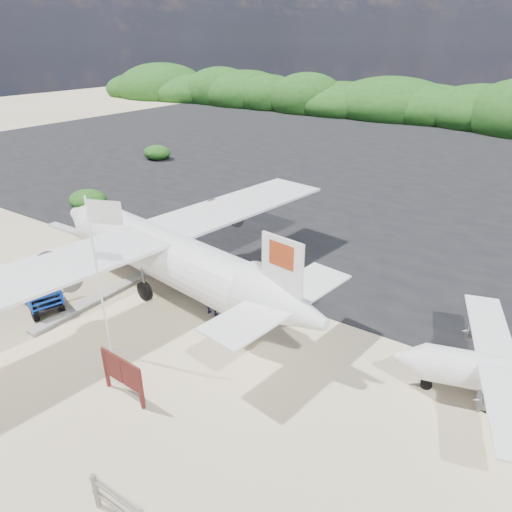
{
  "coord_description": "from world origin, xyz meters",
  "views": [
    {
      "loc": [
        9.86,
        -8.79,
        9.65
      ],
      "look_at": [
        0.91,
        4.59,
        2.0
      ],
      "focal_mm": 32.0,
      "sensor_mm": 36.0,
      "label": 1
    }
  ],
  "objects_px": {
    "signboard": "(126,397)",
    "crew_b": "(204,261)",
    "flagpole": "(111,353)",
    "baggage_cart": "(43,307)",
    "crew_a": "(212,294)",
    "aircraft_small": "(356,144)"
  },
  "relations": [
    {
      "from": "signboard",
      "to": "crew_b",
      "type": "height_order",
      "value": "crew_b"
    },
    {
      "from": "flagpole",
      "to": "crew_b",
      "type": "xyz_separation_m",
      "value": [
        -0.84,
        6.02,
        0.81
      ]
    },
    {
      "from": "baggage_cart",
      "to": "crew_a",
      "type": "bearing_deg",
      "value": 47.58
    },
    {
      "from": "crew_b",
      "to": "flagpole",
      "type": "bearing_deg",
      "value": 97.57
    },
    {
      "from": "baggage_cart",
      "to": "crew_a",
      "type": "height_order",
      "value": "crew_a"
    },
    {
      "from": "baggage_cart",
      "to": "flagpole",
      "type": "height_order",
      "value": "flagpole"
    },
    {
      "from": "baggage_cart",
      "to": "crew_b",
      "type": "height_order",
      "value": "crew_b"
    },
    {
      "from": "signboard",
      "to": "aircraft_small",
      "type": "distance_m",
      "value": 39.53
    },
    {
      "from": "flagpole",
      "to": "aircraft_small",
      "type": "xyz_separation_m",
      "value": [
        -6.6,
        37.41,
        0.0
      ]
    },
    {
      "from": "baggage_cart",
      "to": "crew_a",
      "type": "distance_m",
      "value": 6.91
    },
    {
      "from": "signboard",
      "to": "aircraft_small",
      "type": "relative_size",
      "value": 0.29
    },
    {
      "from": "aircraft_small",
      "to": "signboard",
      "type": "bearing_deg",
      "value": 86.51
    },
    {
      "from": "crew_b",
      "to": "crew_a",
      "type": "bearing_deg",
      "value": 134.76
    },
    {
      "from": "baggage_cart",
      "to": "crew_a",
      "type": "xyz_separation_m",
      "value": [
        5.96,
        3.37,
        0.9
      ]
    },
    {
      "from": "signboard",
      "to": "crew_a",
      "type": "distance_m",
      "value": 5.14
    },
    {
      "from": "crew_b",
      "to": "aircraft_small",
      "type": "distance_m",
      "value": 31.93
    },
    {
      "from": "crew_a",
      "to": "aircraft_small",
      "type": "bearing_deg",
      "value": -81.47
    },
    {
      "from": "baggage_cart",
      "to": "flagpole",
      "type": "relative_size",
      "value": 0.43
    },
    {
      "from": "crew_a",
      "to": "crew_b",
      "type": "height_order",
      "value": "crew_a"
    },
    {
      "from": "baggage_cart",
      "to": "crew_b",
      "type": "bearing_deg",
      "value": 73.72
    },
    {
      "from": "crew_b",
      "to": "aircraft_small",
      "type": "height_order",
      "value": "crew_b"
    },
    {
      "from": "signboard",
      "to": "crew_a",
      "type": "height_order",
      "value": "crew_a"
    }
  ]
}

